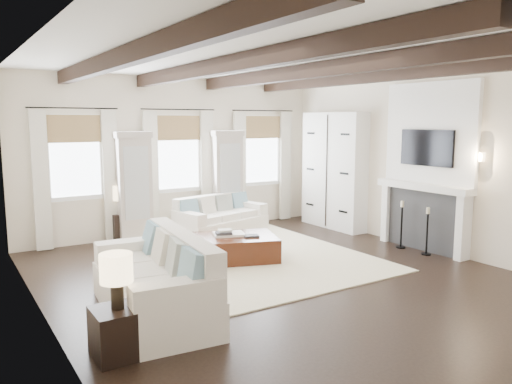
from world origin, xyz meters
TOP-DOWN VIEW (x-y plane):
  - ground at (0.00, 0.00)m, footprint 7.50×7.50m
  - room_shell at (0.75, 0.90)m, footprint 6.54×7.54m
  - area_rug at (0.27, 1.46)m, footprint 3.44×4.65m
  - sofa_back at (0.57, 3.00)m, footprint 2.04×1.26m
  - sofa_left at (-2.06, -0.30)m, footprint 1.25×2.35m
  - ottoman at (-0.19, 1.29)m, footprint 1.80×1.45m
  - tray at (-0.14, 1.35)m, footprint 0.60×0.52m
  - book_lower at (-0.27, 1.31)m, footprint 0.31×0.28m
  - book_upper at (-0.22, 1.35)m, footprint 0.26×0.23m
  - book_loose at (0.11, 1.05)m, footprint 0.29×0.25m
  - side_table_front at (-2.81, -1.13)m, footprint 0.49×0.49m
  - lamp_front at (-2.81, -1.13)m, footprint 0.32×0.32m
  - side_table_back at (-1.26, 3.64)m, footprint 0.36×0.36m
  - lamp_back at (-1.26, 3.64)m, footprint 0.32×0.32m
  - candlestick_near at (2.90, -0.27)m, footprint 0.17×0.17m
  - candlestick_far at (2.90, 0.30)m, footprint 0.18×0.18m

SIDE VIEW (x-z plane):
  - ground at x=0.00m, z-range 0.00..0.00m
  - area_rug at x=0.27m, z-range 0.00..0.02m
  - ottoman at x=-0.19m, z-range 0.00..0.41m
  - side_table_front at x=-2.81m, z-range 0.00..0.49m
  - side_table_back at x=-1.26m, z-range 0.00..0.54m
  - sofa_back at x=0.57m, z-range -0.08..0.73m
  - candlestick_near at x=2.90m, z-range -0.07..0.76m
  - candlestick_far at x=2.90m, z-range -0.07..0.80m
  - sofa_left at x=-2.06m, z-range -0.10..0.87m
  - book_loose at x=0.11m, z-range 0.41..0.44m
  - tray at x=-0.14m, z-range 0.41..0.45m
  - book_lower at x=-0.27m, z-range 0.45..0.49m
  - book_upper at x=-0.22m, z-range 0.49..0.52m
  - lamp_front at x=-2.81m, z-range 0.59..1.15m
  - lamp_back at x=-1.26m, z-range 0.64..1.19m
  - room_shell at x=0.75m, z-range 0.28..3.50m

